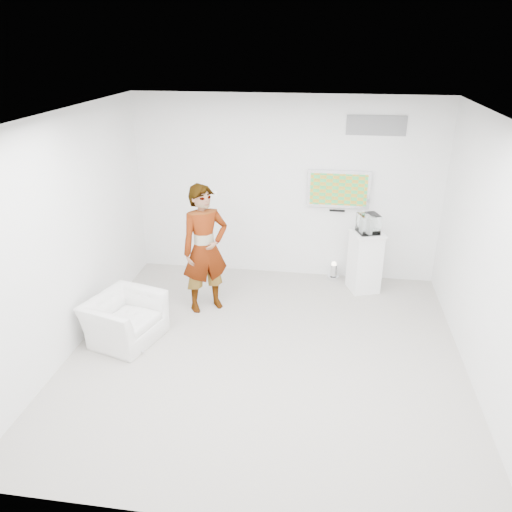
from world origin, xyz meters
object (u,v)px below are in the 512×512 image
armchair (125,319)px  floor_uplight (333,271)px  person (205,249)px  tv (339,189)px  pedestal (365,262)px

armchair → floor_uplight: armchair is taller
armchair → person: bearing=-24.5°
tv → armchair: (-2.77, -2.37, -1.24)m
person → floor_uplight: size_ratio=6.24×
pedestal → floor_uplight: pedestal is taller
tv → floor_uplight: tv is taller
armchair → floor_uplight: 3.58m
tv → armchair: 3.85m
floor_uplight → tv: bearing=93.2°
armchair → pedestal: bearing=-42.1°
person → armchair: bearing=-166.0°
tv → pedestal: size_ratio=1.02×
floor_uplight → armchair: bearing=-140.9°
tv → pedestal: tv is taller
person → tv: bearing=1.2°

